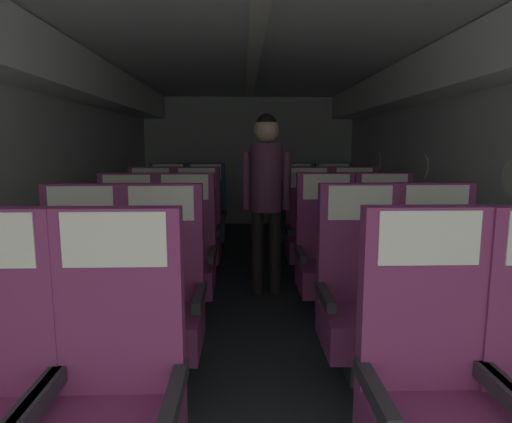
{
  "coord_description": "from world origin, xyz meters",
  "views": [
    {
      "loc": [
        -0.11,
        0.1,
        1.35
      ],
      "look_at": [
        0.01,
        3.74,
        0.8
      ],
      "focal_mm": 30.65,
      "sensor_mm": 36.0,
      "label": 1
    }
  ],
  "objects_px": {
    "seat_e_right_aisle": "(334,217)",
    "flight_attendant": "(266,185)",
    "seat_c_right_window": "(327,257)",
    "seat_e_left_aisle": "(206,217)",
    "seat_c_right_aisle": "(385,256)",
    "seat_b_left_aisle": "(162,301)",
    "seat_a_left_aisle": "(115,397)",
    "seat_a_right_window": "(430,393)",
    "seat_b_right_window": "(361,299)",
    "seat_b_left_window": "(81,302)",
    "seat_e_left_window": "(168,218)",
    "seat_c_left_window": "(127,258)",
    "seat_e_right_window": "(296,217)",
    "seat_c_left_aisle": "(185,258)",
    "seat_b_right_aisle": "(437,298)",
    "seat_d_right_aisle": "(354,232)",
    "seat_d_left_window": "(151,234)",
    "seat_d_right_window": "(309,232)",
    "seat_d_left_aisle": "(197,233)"
  },
  "relations": [
    {
      "from": "seat_a_left_aisle",
      "to": "seat_c_left_aisle",
      "type": "bearing_deg",
      "value": 90.07
    },
    {
      "from": "seat_d_right_aisle",
      "to": "seat_e_right_window",
      "type": "distance_m",
      "value": 1.09
    },
    {
      "from": "seat_e_right_aisle",
      "to": "seat_e_right_window",
      "type": "bearing_deg",
      "value": -179.32
    },
    {
      "from": "seat_a_left_aisle",
      "to": "seat_e_right_window",
      "type": "xyz_separation_m",
      "value": [
        1.12,
        3.89,
        0.0
      ]
    },
    {
      "from": "seat_c_left_window",
      "to": "seat_c_right_window",
      "type": "xyz_separation_m",
      "value": [
        1.58,
        -0.01,
        0.0
      ]
    },
    {
      "from": "seat_b_right_aisle",
      "to": "seat_d_left_window",
      "type": "height_order",
      "value": "same"
    },
    {
      "from": "seat_e_right_window",
      "to": "flight_attendant",
      "type": "bearing_deg",
      "value": -107.01
    },
    {
      "from": "seat_b_left_aisle",
      "to": "seat_b_left_window",
      "type": "bearing_deg",
      "value": 179.4
    },
    {
      "from": "seat_d_left_window",
      "to": "seat_e_left_window",
      "type": "relative_size",
      "value": 1.0
    },
    {
      "from": "seat_a_right_window",
      "to": "seat_e_left_window",
      "type": "height_order",
      "value": "same"
    },
    {
      "from": "seat_b_right_window",
      "to": "seat_c_right_window",
      "type": "height_order",
      "value": "same"
    },
    {
      "from": "seat_b_left_aisle",
      "to": "seat_c_left_window",
      "type": "height_order",
      "value": "same"
    },
    {
      "from": "seat_b_right_aisle",
      "to": "seat_d_right_aisle",
      "type": "distance_m",
      "value": 1.94
    },
    {
      "from": "seat_b_left_aisle",
      "to": "seat_d_right_aisle",
      "type": "height_order",
      "value": "same"
    },
    {
      "from": "seat_d_right_aisle",
      "to": "seat_a_left_aisle",
      "type": "bearing_deg",
      "value": -118.77
    },
    {
      "from": "seat_b_right_window",
      "to": "seat_e_left_window",
      "type": "xyz_separation_m",
      "value": [
        -1.6,
        2.92,
        0.0
      ]
    },
    {
      "from": "seat_e_right_window",
      "to": "seat_d_left_window",
      "type": "bearing_deg",
      "value": -148.05
    },
    {
      "from": "seat_e_right_aisle",
      "to": "flight_attendant",
      "type": "distance_m",
      "value": 1.83
    },
    {
      "from": "seat_a_right_window",
      "to": "flight_attendant",
      "type": "distance_m",
      "value": 2.53
    },
    {
      "from": "seat_a_left_aisle",
      "to": "seat_c_left_aisle",
      "type": "height_order",
      "value": "same"
    },
    {
      "from": "seat_c_right_aisle",
      "to": "seat_b_left_aisle",
      "type": "bearing_deg",
      "value": -148.66
    },
    {
      "from": "seat_a_left_aisle",
      "to": "seat_e_left_window",
      "type": "distance_m",
      "value": 3.9
    },
    {
      "from": "seat_e_left_window",
      "to": "seat_a_right_window",
      "type": "bearing_deg",
      "value": -67.72
    },
    {
      "from": "seat_c_left_window",
      "to": "seat_e_left_aisle",
      "type": "height_order",
      "value": "same"
    },
    {
      "from": "seat_c_right_window",
      "to": "seat_d_right_aisle",
      "type": "bearing_deg",
      "value": 64.16
    },
    {
      "from": "seat_b_right_aisle",
      "to": "seat_b_right_window",
      "type": "bearing_deg",
      "value": -177.98
    },
    {
      "from": "seat_b_left_aisle",
      "to": "seat_b_right_aisle",
      "type": "relative_size",
      "value": 1.0
    },
    {
      "from": "seat_c_right_window",
      "to": "seat_e_left_aisle",
      "type": "height_order",
      "value": "same"
    },
    {
      "from": "seat_d_right_window",
      "to": "seat_b_left_aisle",
      "type": "bearing_deg",
      "value": -120.46
    },
    {
      "from": "seat_d_right_window",
      "to": "seat_e_left_window",
      "type": "distance_m",
      "value": 1.87
    },
    {
      "from": "seat_b_left_aisle",
      "to": "seat_d_left_window",
      "type": "bearing_deg",
      "value": 103.32
    },
    {
      "from": "seat_e_left_window",
      "to": "seat_e_right_window",
      "type": "relative_size",
      "value": 1.0
    },
    {
      "from": "seat_e_right_aisle",
      "to": "seat_b_left_aisle",
      "type": "bearing_deg",
      "value": -118.71
    },
    {
      "from": "seat_a_left_aisle",
      "to": "seat_e_right_aisle",
      "type": "xyz_separation_m",
      "value": [
        1.6,
        3.9,
        0.0
      ]
    },
    {
      "from": "seat_d_right_window",
      "to": "seat_e_left_window",
      "type": "xyz_separation_m",
      "value": [
        -1.6,
        0.97,
        0.0
      ]
    },
    {
      "from": "seat_e_right_aisle",
      "to": "seat_c_left_window",
      "type": "bearing_deg",
      "value": -136.33
    },
    {
      "from": "seat_b_right_window",
      "to": "seat_e_right_aisle",
      "type": "bearing_deg",
      "value": 81.12
    },
    {
      "from": "seat_d_left_window",
      "to": "seat_d_left_aisle",
      "type": "bearing_deg",
      "value": -0.69
    },
    {
      "from": "seat_c_left_aisle",
      "to": "seat_c_right_aisle",
      "type": "relative_size",
      "value": 1.0
    },
    {
      "from": "seat_c_right_aisle",
      "to": "seat_b_left_window",
      "type": "bearing_deg",
      "value": -154.76
    },
    {
      "from": "seat_a_right_window",
      "to": "seat_b_left_window",
      "type": "distance_m",
      "value": 1.87
    },
    {
      "from": "seat_c_right_aisle",
      "to": "seat_c_left_window",
      "type": "bearing_deg",
      "value": -179.75
    },
    {
      "from": "seat_d_left_aisle",
      "to": "flight_attendant",
      "type": "bearing_deg",
      "value": -35.67
    },
    {
      "from": "flight_attendant",
      "to": "seat_b_right_aisle",
      "type": "bearing_deg",
      "value": 129.29
    },
    {
      "from": "seat_e_left_aisle",
      "to": "seat_e_right_aisle",
      "type": "distance_m",
      "value": 1.59
    },
    {
      "from": "seat_a_left_aisle",
      "to": "seat_c_right_window",
      "type": "height_order",
      "value": "same"
    },
    {
      "from": "seat_b_left_aisle",
      "to": "seat_b_right_aisle",
      "type": "height_order",
      "value": "same"
    },
    {
      "from": "seat_b_right_aisle",
      "to": "seat_c_left_window",
      "type": "height_order",
      "value": "same"
    },
    {
      "from": "seat_b_right_aisle",
      "to": "seat_c_left_aisle",
      "type": "xyz_separation_m",
      "value": [
        -1.6,
        0.96,
        0.0
      ]
    },
    {
      "from": "seat_b_left_window",
      "to": "seat_e_left_aisle",
      "type": "distance_m",
      "value": 2.96
    }
  ]
}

